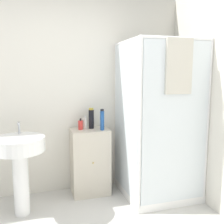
{
  "coord_description": "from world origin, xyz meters",
  "views": [
    {
      "loc": [
        -0.22,
        -1.65,
        1.53
      ],
      "look_at": [
        0.62,
        1.15,
        1.09
      ],
      "focal_mm": 42.0,
      "sensor_mm": 36.0,
      "label": 1
    }
  ],
  "objects_px": {
    "shampoo_bottle_blue": "(102,120)",
    "lotion_bottle_white": "(85,123)",
    "shampoo_bottle_tall_black": "(91,119)",
    "sink": "(20,156)",
    "soap_dispenser": "(81,125)"
  },
  "relations": [
    {
      "from": "shampoo_bottle_blue",
      "to": "lotion_bottle_white",
      "type": "xyz_separation_m",
      "value": [
        -0.18,
        0.15,
        -0.06
      ]
    },
    {
      "from": "soap_dispenser",
      "to": "lotion_bottle_white",
      "type": "relative_size",
      "value": 0.84
    },
    {
      "from": "lotion_bottle_white",
      "to": "soap_dispenser",
      "type": "bearing_deg",
      "value": -147.71
    },
    {
      "from": "sink",
      "to": "soap_dispenser",
      "type": "height_order",
      "value": "sink"
    },
    {
      "from": "sink",
      "to": "shampoo_bottle_blue",
      "type": "distance_m",
      "value": 1.03
    },
    {
      "from": "sink",
      "to": "lotion_bottle_white",
      "type": "xyz_separation_m",
      "value": [
        0.78,
        0.36,
        0.25
      ]
    },
    {
      "from": "soap_dispenser",
      "to": "lotion_bottle_white",
      "type": "bearing_deg",
      "value": 32.29
    },
    {
      "from": "sink",
      "to": "soap_dispenser",
      "type": "bearing_deg",
      "value": 23.86
    },
    {
      "from": "sink",
      "to": "shampoo_bottle_blue",
      "type": "height_order",
      "value": "shampoo_bottle_blue"
    },
    {
      "from": "shampoo_bottle_blue",
      "to": "lotion_bottle_white",
      "type": "bearing_deg",
      "value": 140.21
    },
    {
      "from": "shampoo_bottle_tall_black",
      "to": "shampoo_bottle_blue",
      "type": "bearing_deg",
      "value": -50.98
    },
    {
      "from": "sink",
      "to": "lotion_bottle_white",
      "type": "relative_size",
      "value": 5.82
    },
    {
      "from": "shampoo_bottle_tall_black",
      "to": "lotion_bottle_white",
      "type": "height_order",
      "value": "shampoo_bottle_tall_black"
    },
    {
      "from": "soap_dispenser",
      "to": "shampoo_bottle_blue",
      "type": "distance_m",
      "value": 0.28
    },
    {
      "from": "soap_dispenser",
      "to": "shampoo_bottle_blue",
      "type": "relative_size",
      "value": 0.55
    }
  ]
}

